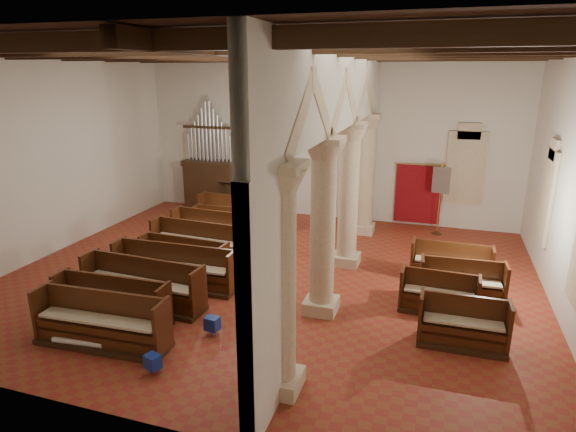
# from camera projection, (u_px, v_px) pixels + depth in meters

# --- Properties ---
(floor) EXTENTS (14.00, 14.00, 0.00)m
(floor) POSITION_uv_depth(u_px,v_px,m) (270.00, 276.00, 13.17)
(floor) COLOR brown
(floor) RESTS_ON ground
(ceiling) EXTENTS (14.00, 14.00, 0.00)m
(ceiling) POSITION_uv_depth(u_px,v_px,m) (268.00, 44.00, 11.42)
(ceiling) COLOR black
(ceiling) RESTS_ON wall_back
(wall_back) EXTENTS (14.00, 0.02, 6.00)m
(wall_back) POSITION_uv_depth(u_px,v_px,m) (324.00, 138.00, 17.76)
(wall_back) COLOR silver
(wall_back) RESTS_ON floor
(wall_front) EXTENTS (14.00, 0.02, 6.00)m
(wall_front) POSITION_uv_depth(u_px,v_px,m) (125.00, 247.00, 6.83)
(wall_front) COLOR silver
(wall_front) RESTS_ON floor
(wall_left) EXTENTS (0.02, 12.00, 6.00)m
(wall_left) POSITION_uv_depth(u_px,v_px,m) (49.00, 154.00, 14.34)
(wall_left) COLOR silver
(wall_left) RESTS_ON floor
(ceiling_beams) EXTENTS (13.80, 11.80, 0.30)m
(ceiling_beams) POSITION_uv_depth(u_px,v_px,m) (268.00, 52.00, 11.48)
(ceiling_beams) COLOR #342010
(ceiling_beams) RESTS_ON wall_back
(arcade) EXTENTS (0.90, 11.90, 6.00)m
(arcade) POSITION_uv_depth(u_px,v_px,m) (339.00, 150.00, 11.61)
(arcade) COLOR beige
(arcade) RESTS_ON floor
(window_right_b) EXTENTS (0.03, 1.00, 2.20)m
(window_right_b) POSITION_uv_depth(u_px,v_px,m) (548.00, 196.00, 12.77)
(window_right_b) COLOR #347654
(window_right_b) RESTS_ON wall_right
(window_back) EXTENTS (1.00, 0.03, 2.20)m
(window_back) POSITION_uv_depth(u_px,v_px,m) (465.00, 168.00, 16.52)
(window_back) COLOR #347654
(window_back) RESTS_ON wall_back
(pipe_organ) EXTENTS (2.10, 0.85, 4.40)m
(pipe_organ) POSITION_uv_depth(u_px,v_px,m) (210.00, 176.00, 19.10)
(pipe_organ) COLOR #342010
(pipe_organ) RESTS_ON floor
(lectern) EXTENTS (0.65, 0.68, 1.42)m
(lectern) POSITION_uv_depth(u_px,v_px,m) (230.00, 200.00, 18.61)
(lectern) COLOR #3D2913
(lectern) RESTS_ON floor
(dossal_curtain) EXTENTS (1.80, 0.07, 2.17)m
(dossal_curtain) POSITION_uv_depth(u_px,v_px,m) (418.00, 194.00, 17.20)
(dossal_curtain) COLOR maroon
(dossal_curtain) RESTS_ON floor
(processional_banner) EXTENTS (0.57, 0.73, 2.52)m
(processional_banner) POSITION_uv_depth(u_px,v_px,m) (438.00, 211.00, 16.35)
(processional_banner) COLOR #342010
(processional_banner) RESTS_ON floor
(hymnal_box_a) EXTENTS (0.33, 0.30, 0.28)m
(hymnal_box_a) POSITION_uv_depth(u_px,v_px,m) (153.00, 362.00, 8.90)
(hymnal_box_a) COLOR navy
(hymnal_box_a) RESTS_ON floor
(hymnal_box_b) EXTENTS (0.32, 0.28, 0.29)m
(hymnal_box_b) POSITION_uv_depth(u_px,v_px,m) (212.00, 323.00, 10.23)
(hymnal_box_b) COLOR navy
(hymnal_box_b) RESTS_ON floor
(hymnal_box_c) EXTENTS (0.35, 0.29, 0.35)m
(hymnal_box_c) POSITION_uv_depth(u_px,v_px,m) (210.00, 268.00, 13.05)
(hymnal_box_c) COLOR navy
(hymnal_box_c) RESTS_ON floor
(tube_heater_a) EXTENTS (1.11, 0.22, 0.11)m
(tube_heater_a) POSITION_uv_depth(u_px,v_px,m) (77.00, 342.00, 9.68)
(tube_heater_a) COLOR white
(tube_heater_a) RESTS_ON floor
(tube_heater_b) EXTENTS (0.92, 0.47, 0.10)m
(tube_heater_b) POSITION_uv_depth(u_px,v_px,m) (104.00, 332.00, 10.05)
(tube_heater_b) COLOR silver
(tube_heater_b) RESTS_ON floor
(nave_pew_0) EXTENTS (2.87, 0.89, 1.14)m
(nave_pew_0) POSITION_uv_depth(u_px,v_px,m) (102.00, 329.00, 9.77)
(nave_pew_0) COLOR #342010
(nave_pew_0) RESTS_ON floor
(nave_pew_1) EXTENTS (2.72, 0.76, 1.05)m
(nave_pew_1) POSITION_uv_depth(u_px,v_px,m) (112.00, 308.00, 10.69)
(nave_pew_1) COLOR #342010
(nave_pew_1) RESTS_ON floor
(nave_pew_2) EXTENTS (3.16, 0.92, 1.15)m
(nave_pew_2) POSITION_uv_depth(u_px,v_px,m) (143.00, 291.00, 11.45)
(nave_pew_2) COLOR #342010
(nave_pew_2) RESTS_ON floor
(nave_pew_3) EXTENTS (3.35, 0.81, 1.11)m
(nave_pew_3) POSITION_uv_depth(u_px,v_px,m) (175.00, 273.00, 12.47)
(nave_pew_3) COLOR #342010
(nave_pew_3) RESTS_ON floor
(nave_pew_4) EXTENTS (2.61, 0.79, 1.00)m
(nave_pew_4) POSITION_uv_depth(u_px,v_px,m) (184.00, 262.00, 13.30)
(nave_pew_4) COLOR #342010
(nave_pew_4) RESTS_ON floor
(nave_pew_5) EXTENTS (3.09, 0.91, 1.10)m
(nave_pew_5) POSITION_uv_depth(u_px,v_px,m) (199.00, 247.00, 14.34)
(nave_pew_5) COLOR #342010
(nave_pew_5) RESTS_ON floor
(nave_pew_6) EXTENTS (3.12, 0.91, 1.05)m
(nave_pew_6) POSITION_uv_depth(u_px,v_px,m) (217.00, 233.00, 15.57)
(nave_pew_6) COLOR #342010
(nave_pew_6) RESTS_ON floor
(nave_pew_7) EXTENTS (2.84, 0.75, 0.95)m
(nave_pew_7) POSITION_uv_depth(u_px,v_px,m) (234.00, 226.00, 16.38)
(nave_pew_7) COLOR #342010
(nave_pew_7) RESTS_ON floor
(nave_pew_8) EXTENTS (3.37, 0.93, 1.09)m
(nave_pew_8) POSITION_uv_depth(u_px,v_px,m) (242.00, 217.00, 17.29)
(nave_pew_8) COLOR #342010
(nave_pew_8) RESTS_ON floor
(aisle_pew_0) EXTENTS (1.76, 0.73, 1.06)m
(aisle_pew_0) POSITION_uv_depth(u_px,v_px,m) (462.00, 330.00, 9.76)
(aisle_pew_0) COLOR #342010
(aisle_pew_0) RESTS_ON floor
(aisle_pew_1) EXTENTS (1.78, 0.71, 0.98)m
(aisle_pew_1) POSITION_uv_depth(u_px,v_px,m) (438.00, 299.00, 11.13)
(aisle_pew_1) COLOR #342010
(aisle_pew_1) RESTS_ON floor
(aisle_pew_2) EXTENTS (2.01, 0.83, 1.07)m
(aisle_pew_2) POSITION_uv_depth(u_px,v_px,m) (461.00, 289.00, 11.59)
(aisle_pew_2) COLOR #342010
(aisle_pew_2) RESTS_ON floor
(aisle_pew_3) EXTENTS (2.08, 0.75, 1.05)m
(aisle_pew_3) POSITION_uv_depth(u_px,v_px,m) (450.00, 269.00, 12.77)
(aisle_pew_3) COLOR #342010
(aisle_pew_3) RESTS_ON floor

